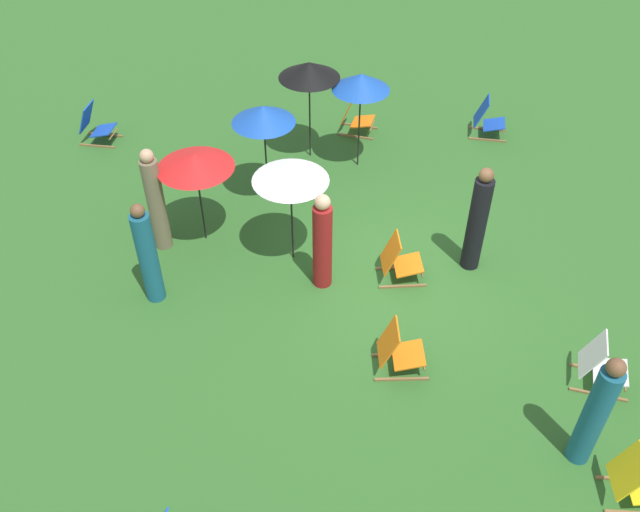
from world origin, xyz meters
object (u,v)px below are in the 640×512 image
at_px(umbrella_3, 309,70).
at_px(person_3, 156,202).
at_px(deckchair_5, 95,125).
at_px(person_0, 322,243).
at_px(umbrella_1, 263,114).
at_px(umbrella_2, 195,161).
at_px(deckchair_2, 601,365).
at_px(person_2, 148,256).
at_px(person_4, 595,414).
at_px(deckchair_8, 399,261).
at_px(deckchair_3, 356,116).
at_px(deckchair_4, 636,480).
at_px(umbrella_0, 290,175).
at_px(umbrella_4, 361,82).
at_px(deckchair_6, 398,350).
at_px(person_1, 477,221).
at_px(deckchair_7, 487,119).

relative_size(umbrella_3, person_3, 1.05).
xyz_separation_m(deckchair_5, person_0, (-4.38, -4.47, 0.46)).
relative_size(umbrella_1, umbrella_2, 1.12).
xyz_separation_m(deckchair_5, umbrella_1, (-2.09, -3.56, 1.38)).
distance_m(deckchair_2, person_2, 6.59).
distance_m(deckchair_5, person_4, 10.75).
relative_size(deckchair_8, person_0, 0.48).
xyz_separation_m(umbrella_2, umbrella_3, (2.52, -1.86, 0.27)).
xyz_separation_m(deckchair_3, person_3, (-3.55, 3.52, 0.55)).
height_order(deckchair_4, umbrella_0, umbrella_0).
height_order(deckchair_5, umbrella_4, umbrella_4).
distance_m(deckchair_6, umbrella_2, 4.34).
bearing_deg(person_0, person_2, -88.32).
xyz_separation_m(deckchair_2, deckchair_3, (6.69, 2.82, 0.00)).
bearing_deg(umbrella_1, person_1, -120.10).
xyz_separation_m(umbrella_4, person_3, (-2.33, 3.48, -0.86)).
relative_size(umbrella_3, person_2, 1.11).
xyz_separation_m(deckchair_5, deckchair_8, (-4.32, -5.69, 0.00)).
distance_m(umbrella_2, person_2, 1.71).
bearing_deg(deckchair_6, deckchair_7, -22.40).
bearing_deg(umbrella_0, deckchair_6, -149.04).
bearing_deg(deckchair_8, deckchair_2, -133.34).
bearing_deg(person_0, umbrella_3, 178.24).
relative_size(deckchair_5, umbrella_1, 0.44).
xyz_separation_m(deckchair_6, umbrella_0, (2.41, 1.44, 1.30)).
relative_size(deckchair_8, person_3, 0.44).
relative_size(deckchair_4, person_2, 0.46).
bearing_deg(deckchair_5, person_2, -147.21).
xyz_separation_m(deckchair_6, person_3, (2.79, 3.64, 0.55)).
distance_m(deckchair_4, umbrella_0, 6.11).
height_order(deckchair_5, umbrella_3, umbrella_3).
height_order(deckchair_8, umbrella_1, umbrella_1).
xyz_separation_m(umbrella_2, person_4, (-4.42, -5.05, -0.69)).
bearing_deg(person_2, deckchair_5, 92.49).
height_order(person_2, person_3, person_3).
relative_size(deckchair_6, person_0, 0.48).
distance_m(deckchair_2, deckchair_6, 2.73).
bearing_deg(person_2, umbrella_2, 45.98).
height_order(deckchair_8, umbrella_3, umbrella_3).
bearing_deg(person_0, umbrella_4, 162.76).
height_order(deckchair_5, umbrella_0, umbrella_0).
bearing_deg(umbrella_3, deckchair_7, -79.99).
bearing_deg(person_3, person_2, 88.91).
height_order(deckchair_6, umbrella_1, umbrella_1).
relative_size(deckchair_2, person_4, 0.47).
height_order(deckchair_4, deckchair_5, same).
xyz_separation_m(umbrella_1, person_4, (-5.54, -4.00, -0.87)).
distance_m(deckchair_4, deckchair_7, 8.16).
distance_m(deckchair_4, person_4, 0.88).
distance_m(person_2, person_4, 6.44).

